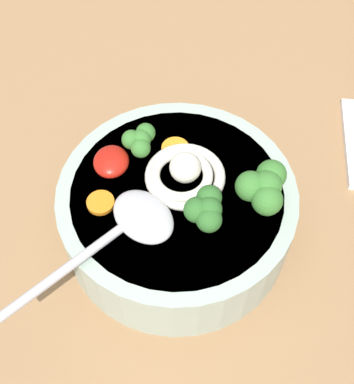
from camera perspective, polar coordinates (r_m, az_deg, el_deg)
The scene contains 10 objects.
table_slab at distance 52.20cm, azimuth 2.92°, elevation -8.19°, with size 139.23×139.23×3.15cm, color #936D47.
soup_bowl at distance 49.16cm, azimuth -0.00°, elevation -2.18°, with size 21.68×21.68×6.94cm.
noodle_pile at distance 46.25cm, azimuth 0.79°, elevation 1.99°, with size 7.98×7.83×3.21cm.
soup_spoon at distance 43.99cm, azimuth -5.04°, elevation -3.16°, with size 14.40×14.73×1.60cm.
chili_sauce_dollop at distance 47.68cm, azimuth -7.20°, elevation 3.32°, with size 3.61×3.25×1.62cm, color #B2190F.
broccoli_floret_center at distance 44.17cm, azimuth 9.48°, elevation 0.55°, with size 5.14×4.42×4.06cm.
broccoli_floret_rear at distance 47.77cm, azimuth -4.09°, elevation 5.68°, with size 3.54×3.05×2.80cm.
broccoli_floret_beside_chili at distance 43.00cm, azimuth 3.37°, elevation -1.79°, with size 4.25×3.66×3.36cm.
carrot_slice_extra_b at distance 45.97cm, azimuth -8.35°, elevation -1.16°, with size 2.45×2.45×0.42cm, color orange.
carrot_slice_far at distance 48.96cm, azimuth -0.19°, elevation 4.73°, with size 2.60×2.60×0.45cm, color orange.
Camera 1 is at (22.71, -1.77, 48.55)cm, focal length 48.81 mm.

